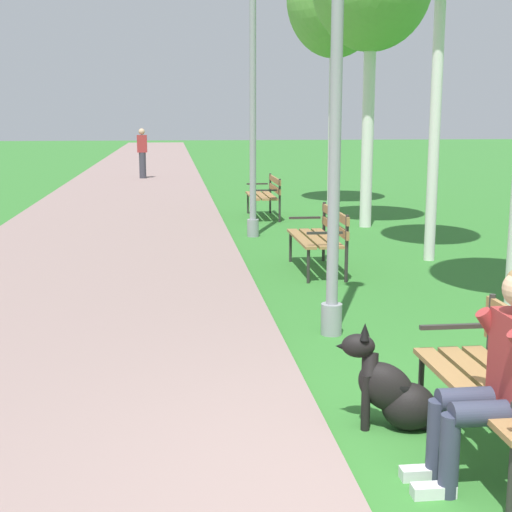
{
  "coord_description": "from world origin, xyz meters",
  "views": [
    {
      "loc": [
        -1.3,
        -3.49,
        2.05
      ],
      "look_at": [
        -0.61,
        2.48,
        0.9
      ],
      "focal_mm": 51.56,
      "sensor_mm": 36.0,
      "label": 1
    }
  ],
  "objects_px": {
    "park_bench_near": "(510,377)",
    "park_bench_far": "(266,193)",
    "lamp_post_mid": "(253,101)",
    "pedestrian_distant": "(142,154)",
    "person_seated_on_near_bench": "(501,369)",
    "park_bench_mid": "(321,233)",
    "dog_black": "(393,391)",
    "lamp_post_near": "(336,78)"
  },
  "relations": [
    {
      "from": "park_bench_mid",
      "to": "lamp_post_mid",
      "type": "bearing_deg",
      "value": 101.17
    },
    {
      "from": "lamp_post_mid",
      "to": "park_bench_far",
      "type": "bearing_deg",
      "value": 77.35
    },
    {
      "from": "dog_black",
      "to": "lamp_post_near",
      "type": "relative_size",
      "value": 0.18
    },
    {
      "from": "park_bench_near",
      "to": "pedestrian_distant",
      "type": "xyz_separation_m",
      "value": [
        -2.9,
        20.41,
        0.33
      ]
    },
    {
      "from": "dog_black",
      "to": "lamp_post_mid",
      "type": "bearing_deg",
      "value": 90.33
    },
    {
      "from": "park_bench_mid",
      "to": "pedestrian_distant",
      "type": "distance_m",
      "value": 15.18
    },
    {
      "from": "lamp_post_near",
      "to": "park_bench_far",
      "type": "bearing_deg",
      "value": 87.01
    },
    {
      "from": "park_bench_near",
      "to": "park_bench_far",
      "type": "distance_m",
      "value": 10.83
    },
    {
      "from": "lamp_post_near",
      "to": "park_bench_near",
      "type": "bearing_deg",
      "value": -79.26
    },
    {
      "from": "park_bench_far",
      "to": "person_seated_on_near_bench",
      "type": "height_order",
      "value": "person_seated_on_near_bench"
    },
    {
      "from": "park_bench_mid",
      "to": "lamp_post_mid",
      "type": "xyz_separation_m",
      "value": [
        -0.58,
        2.96,
        1.78
      ]
    },
    {
      "from": "lamp_post_mid",
      "to": "park_bench_mid",
      "type": "bearing_deg",
      "value": -78.83
    },
    {
      "from": "person_seated_on_near_bench",
      "to": "park_bench_far",
      "type": "bearing_deg",
      "value": 89.31
    },
    {
      "from": "park_bench_mid",
      "to": "lamp_post_mid",
      "type": "relative_size",
      "value": 0.34
    },
    {
      "from": "park_bench_far",
      "to": "person_seated_on_near_bench",
      "type": "distance_m",
      "value": 11.13
    },
    {
      "from": "park_bench_near",
      "to": "dog_black",
      "type": "distance_m",
      "value": 0.79
    },
    {
      "from": "park_bench_mid",
      "to": "park_bench_far",
      "type": "xyz_separation_m",
      "value": [
        -0.05,
        5.32,
        0.0
      ]
    },
    {
      "from": "park_bench_mid",
      "to": "dog_black",
      "type": "xyz_separation_m",
      "value": [
        -0.54,
        -5.01,
        -0.25
      ]
    },
    {
      "from": "lamp_post_mid",
      "to": "pedestrian_distant",
      "type": "distance_m",
      "value": 12.25
    },
    {
      "from": "person_seated_on_near_bench",
      "to": "lamp_post_mid",
      "type": "distance_m",
      "value": 8.93
    },
    {
      "from": "lamp_post_mid",
      "to": "pedestrian_distant",
      "type": "height_order",
      "value": "lamp_post_mid"
    },
    {
      "from": "dog_black",
      "to": "pedestrian_distant",
      "type": "xyz_separation_m",
      "value": [
        -2.34,
        19.91,
        0.58
      ]
    },
    {
      "from": "park_bench_far",
      "to": "pedestrian_distant",
      "type": "distance_m",
      "value": 9.99
    },
    {
      "from": "lamp_post_near",
      "to": "lamp_post_mid",
      "type": "height_order",
      "value": "lamp_post_near"
    },
    {
      "from": "park_bench_mid",
      "to": "park_bench_far",
      "type": "relative_size",
      "value": 1.0
    },
    {
      "from": "park_bench_near",
      "to": "park_bench_far",
      "type": "height_order",
      "value": "same"
    },
    {
      "from": "lamp_post_mid",
      "to": "pedestrian_distant",
      "type": "xyz_separation_m",
      "value": [
        -2.3,
        11.94,
        -1.46
      ]
    },
    {
      "from": "park_bench_near",
      "to": "park_bench_far",
      "type": "xyz_separation_m",
      "value": [
        -0.07,
        10.83,
        0.0
      ]
    },
    {
      "from": "park_bench_mid",
      "to": "dog_black",
      "type": "bearing_deg",
      "value": -96.14
    },
    {
      "from": "park_bench_far",
      "to": "dog_black",
      "type": "height_order",
      "value": "park_bench_far"
    },
    {
      "from": "person_seated_on_near_bench",
      "to": "dog_black",
      "type": "relative_size",
      "value": 1.53
    },
    {
      "from": "park_bench_mid",
      "to": "dog_black",
      "type": "height_order",
      "value": "park_bench_mid"
    },
    {
      "from": "park_bench_near",
      "to": "lamp_post_mid",
      "type": "distance_m",
      "value": 8.67
    },
    {
      "from": "park_bench_mid",
      "to": "pedestrian_distant",
      "type": "height_order",
      "value": "pedestrian_distant"
    },
    {
      "from": "lamp_post_near",
      "to": "pedestrian_distant",
      "type": "bearing_deg",
      "value": 97.7
    },
    {
      "from": "park_bench_near",
      "to": "pedestrian_distant",
      "type": "relative_size",
      "value": 0.91
    },
    {
      "from": "park_bench_far",
      "to": "lamp_post_mid",
      "type": "height_order",
      "value": "lamp_post_mid"
    },
    {
      "from": "park_bench_near",
      "to": "person_seated_on_near_bench",
      "type": "bearing_deg",
      "value": -124.15
    },
    {
      "from": "park_bench_far",
      "to": "person_seated_on_near_bench",
      "type": "xyz_separation_m",
      "value": [
        -0.13,
        -11.13,
        0.17
      ]
    },
    {
      "from": "lamp_post_mid",
      "to": "pedestrian_distant",
      "type": "relative_size",
      "value": 2.69
    },
    {
      "from": "person_seated_on_near_bench",
      "to": "dog_black",
      "type": "xyz_separation_m",
      "value": [
        -0.35,
        0.8,
        -0.42
      ]
    },
    {
      "from": "dog_black",
      "to": "pedestrian_distant",
      "type": "height_order",
      "value": "pedestrian_distant"
    }
  ]
}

